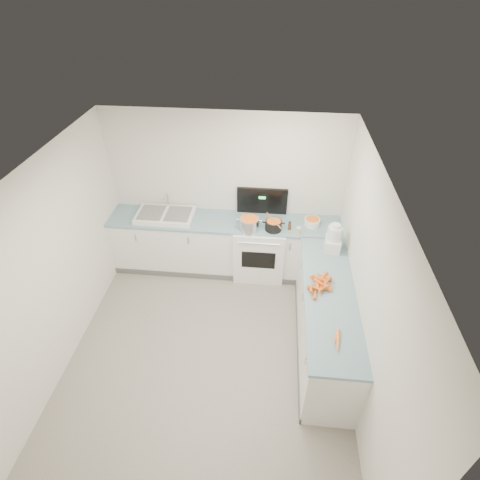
# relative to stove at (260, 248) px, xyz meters

# --- Properties ---
(floor) EXTENTS (3.50, 4.00, 0.00)m
(floor) POSITION_rel_stove_xyz_m (-0.55, -1.69, -0.47)
(floor) COLOR gray
(floor) RESTS_ON ground
(ceiling) EXTENTS (3.50, 4.00, 0.00)m
(ceiling) POSITION_rel_stove_xyz_m (-0.55, -1.69, 2.03)
(ceiling) COLOR silver
(ceiling) RESTS_ON ground
(wall_back) EXTENTS (3.50, 0.00, 2.50)m
(wall_back) POSITION_rel_stove_xyz_m (-0.55, 0.31, 0.78)
(wall_back) COLOR silver
(wall_back) RESTS_ON ground
(wall_left) EXTENTS (0.00, 4.00, 2.50)m
(wall_left) POSITION_rel_stove_xyz_m (-2.30, -1.69, 0.78)
(wall_left) COLOR silver
(wall_left) RESTS_ON ground
(wall_right) EXTENTS (0.00, 4.00, 2.50)m
(wall_right) POSITION_rel_stove_xyz_m (1.20, -1.69, 0.78)
(wall_right) COLOR silver
(wall_right) RESTS_ON ground
(counter_back) EXTENTS (3.50, 0.62, 0.94)m
(counter_back) POSITION_rel_stove_xyz_m (-0.55, 0.01, -0.00)
(counter_back) COLOR white
(counter_back) RESTS_ON ground
(counter_right) EXTENTS (0.62, 2.20, 0.94)m
(counter_right) POSITION_rel_stove_xyz_m (0.90, -1.39, -0.00)
(counter_right) COLOR white
(counter_right) RESTS_ON ground
(stove) EXTENTS (0.76, 0.65, 1.36)m
(stove) POSITION_rel_stove_xyz_m (0.00, 0.00, 0.00)
(stove) COLOR white
(stove) RESTS_ON ground
(sink) EXTENTS (0.86, 0.52, 0.31)m
(sink) POSITION_rel_stove_xyz_m (-1.45, 0.02, 0.50)
(sink) COLOR white
(sink) RESTS_ON counter_back
(steel_pot) EXTENTS (0.38, 0.38, 0.21)m
(steel_pot) POSITION_rel_stove_xyz_m (-0.16, -0.17, 0.55)
(steel_pot) COLOR silver
(steel_pot) RESTS_ON stove
(black_pot) EXTENTS (0.25, 0.25, 0.17)m
(black_pot) POSITION_rel_stove_xyz_m (0.19, -0.15, 0.53)
(black_pot) COLOR black
(black_pot) RESTS_ON stove
(wooden_spoon) EXTENTS (0.23, 0.38, 0.02)m
(wooden_spoon) POSITION_rel_stove_xyz_m (0.19, -0.15, 0.63)
(wooden_spoon) COLOR #AD7A47
(wooden_spoon) RESTS_ON black_pot
(mixing_bowl) EXTENTS (0.28, 0.28, 0.11)m
(mixing_bowl) POSITION_rel_stove_xyz_m (0.75, 0.03, 0.52)
(mixing_bowl) COLOR white
(mixing_bowl) RESTS_ON counter_back
(extract_bottle) EXTENTS (0.05, 0.05, 0.12)m
(extract_bottle) POSITION_rel_stove_xyz_m (0.42, -0.12, 0.52)
(extract_bottle) COLOR #593319
(extract_bottle) RESTS_ON counter_back
(spice_jar) EXTENTS (0.06, 0.06, 0.10)m
(spice_jar) POSITION_rel_stove_xyz_m (0.55, -0.21, 0.51)
(spice_jar) COLOR #E5B266
(spice_jar) RESTS_ON counter_back
(food_processor) EXTENTS (0.22, 0.26, 0.41)m
(food_processor) POSITION_rel_stove_xyz_m (0.99, -0.53, 0.64)
(food_processor) COLOR white
(food_processor) RESTS_ON counter_right
(carrot_pile) EXTENTS (0.38, 0.50, 0.09)m
(carrot_pile) POSITION_rel_stove_xyz_m (0.79, -1.26, 0.50)
(carrot_pile) COLOR orange
(carrot_pile) RESTS_ON counter_right
(peeled_carrots) EXTENTS (0.10, 0.30, 0.04)m
(peeled_carrots) POSITION_rel_stove_xyz_m (0.90, -2.07, 0.49)
(peeled_carrots) COLOR orange
(peeled_carrots) RESTS_ON counter_right
(peelings) EXTENTS (0.23, 0.28, 0.01)m
(peelings) POSITION_rel_stove_xyz_m (-1.65, 0.00, 0.54)
(peelings) COLOR tan
(peelings) RESTS_ON sink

